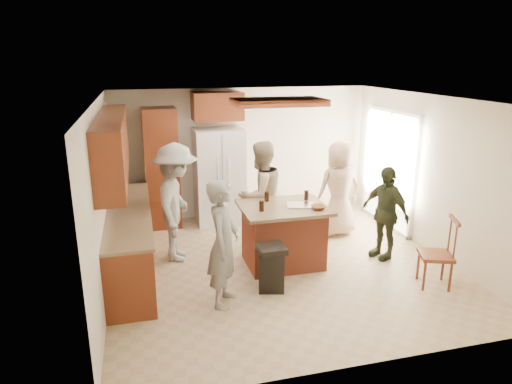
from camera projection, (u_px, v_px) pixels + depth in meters
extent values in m
plane|color=tan|center=(280.00, 264.00, 7.01)|extent=(5.00, 5.00, 0.00)
plane|color=white|center=(283.00, 99.00, 6.30)|extent=(5.00, 5.00, 0.00)
plane|color=beige|center=(243.00, 153.00, 8.97)|extent=(5.00, 0.00, 5.00)
plane|color=beige|center=(361.00, 255.00, 4.33)|extent=(5.00, 0.00, 5.00)
plane|color=beige|center=(102.00, 199.00, 6.05)|extent=(0.00, 5.00, 5.00)
plane|color=beige|center=(431.00, 175.00, 7.25)|extent=(0.00, 5.00, 5.00)
cube|color=white|center=(390.00, 170.00, 8.42)|extent=(0.02, 1.60, 2.10)
cube|color=white|center=(389.00, 170.00, 8.41)|extent=(0.08, 1.72, 2.10)
cube|color=maroon|center=(279.00, 102.00, 6.50)|extent=(1.30, 0.70, 0.10)
cube|color=white|center=(279.00, 106.00, 6.51)|extent=(1.10, 0.50, 0.02)
cube|color=olive|center=(453.00, 219.00, 9.10)|extent=(3.00, 3.00, 0.10)
cube|color=#593319|center=(470.00, 160.00, 9.52)|extent=(1.40, 1.60, 2.00)
imported|color=gray|center=(223.00, 244.00, 5.68)|extent=(0.64, 0.73, 1.64)
imported|color=tan|center=(261.00, 195.00, 7.47)|extent=(1.01, 0.85, 1.78)
imported|color=tan|center=(339.00, 189.00, 7.98)|extent=(0.86, 0.60, 1.68)
imported|color=#2E351F|center=(385.00, 213.00, 7.07)|extent=(0.71, 0.96, 1.48)
imported|color=gray|center=(176.00, 203.00, 6.96)|extent=(0.80, 1.28, 1.84)
cube|color=maroon|center=(130.00, 242.00, 6.72)|extent=(0.60, 3.00, 0.88)
cube|color=#846B4C|center=(128.00, 212.00, 6.59)|extent=(0.64, 3.00, 0.04)
cube|color=maroon|center=(113.00, 146.00, 6.29)|extent=(0.35, 3.00, 0.85)
cube|color=maroon|center=(162.00, 168.00, 8.35)|extent=(0.60, 0.60, 2.20)
cube|color=maroon|center=(217.00, 106.00, 8.29)|extent=(0.90, 0.60, 0.50)
cube|color=white|center=(219.00, 176.00, 8.59)|extent=(0.90, 0.72, 1.80)
cube|color=gray|center=(223.00, 181.00, 8.25)|extent=(0.01, 0.01, 1.71)
cylinder|color=silver|center=(218.00, 177.00, 8.17)|extent=(0.02, 0.02, 0.70)
cylinder|color=silver|center=(229.00, 176.00, 8.22)|extent=(0.02, 0.02, 0.70)
cube|color=#A3422A|center=(283.00, 237.00, 6.91)|extent=(1.10, 0.85, 0.88)
cube|color=olive|center=(284.00, 208.00, 6.77)|extent=(1.28, 1.03, 0.05)
cube|color=silver|center=(301.00, 205.00, 6.78)|extent=(0.47, 0.40, 0.02)
imported|color=brown|center=(318.00, 207.00, 6.64)|extent=(0.24, 0.24, 0.05)
cylinder|color=black|center=(262.00, 206.00, 6.53)|extent=(0.07, 0.07, 0.15)
cylinder|color=black|center=(267.00, 197.00, 6.97)|extent=(0.07, 0.07, 0.15)
cylinder|color=black|center=(306.00, 195.00, 7.04)|extent=(0.07, 0.07, 0.15)
cube|color=black|center=(271.00, 270.00, 6.19)|extent=(0.42, 0.42, 0.55)
cube|color=black|center=(271.00, 249.00, 6.10)|extent=(0.36, 0.36, 0.08)
cube|color=maroon|center=(436.00, 255.00, 6.23)|extent=(0.54, 0.54, 0.05)
cylinder|color=maroon|center=(424.00, 276.00, 6.15)|extent=(0.05, 0.05, 0.44)
cylinder|color=maroon|center=(450.00, 277.00, 6.12)|extent=(0.05, 0.05, 0.44)
cylinder|color=maroon|center=(418.00, 265.00, 6.48)|extent=(0.05, 0.05, 0.44)
cylinder|color=maroon|center=(443.00, 266.00, 6.44)|extent=(0.05, 0.05, 0.44)
cube|color=maroon|center=(455.00, 220.00, 6.07)|extent=(0.18, 0.39, 0.05)
cylinder|color=maroon|center=(455.00, 241.00, 6.02)|extent=(0.03, 0.03, 0.50)
cylinder|color=maroon|center=(450.00, 234.00, 6.25)|extent=(0.03, 0.03, 0.50)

